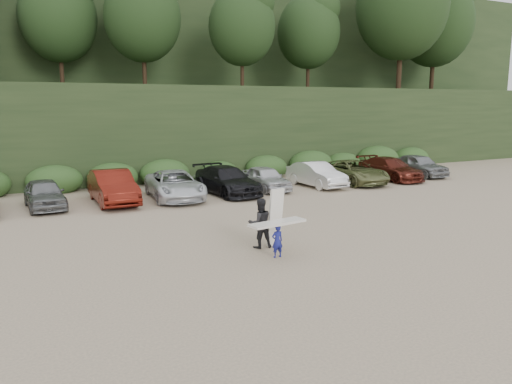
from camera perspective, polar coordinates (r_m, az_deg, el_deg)
ground at (r=17.40m, az=0.44°, el=-6.11°), size 120.00×120.00×0.00m
hillside_backdrop at (r=51.75m, az=-18.96°, el=16.61°), size 90.00×41.50×28.00m
parked_cars at (r=26.12m, az=-9.90°, el=0.84°), size 37.09×5.69×1.63m
child_surfer at (r=15.89m, az=2.45°, el=-4.72°), size 2.02×0.86×1.17m
adult_surfer at (r=16.95m, az=0.62°, el=-3.52°), size 1.31×0.75×2.02m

